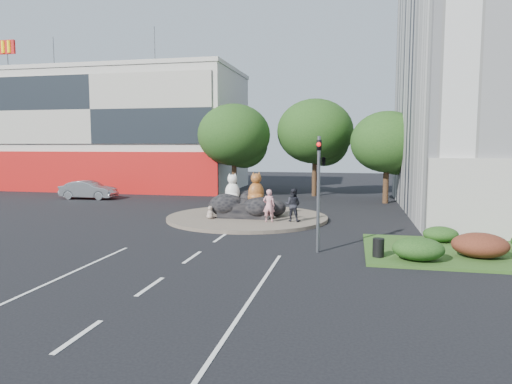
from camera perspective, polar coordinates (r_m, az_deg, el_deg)
ground at (r=19.21m, az=-7.98°, el=-8.10°), size 120.00×120.00×0.00m
roundabout_island at (r=28.60m, az=-1.10°, el=-3.21°), size 10.00×10.00×0.20m
rock_plinth at (r=28.52m, az=-1.11°, el=-2.12°), size 3.20×2.60×0.90m
shophouse_block at (r=51.59m, az=-16.36°, el=7.39°), size 25.20×12.30×17.40m
grass_verge at (r=21.73m, az=26.79°, el=-6.88°), size 10.00×6.00×0.12m
tree_left at (r=40.90m, az=-2.65°, el=6.76°), size 6.46×6.46×8.27m
tree_mid at (r=41.71m, az=7.48°, el=7.13°), size 6.84×6.84×8.76m
tree_right at (r=37.65m, az=16.15°, el=5.67°), size 5.70×5.70×7.30m
hedge_near_green at (r=19.11m, az=19.61°, el=-6.71°), size 2.00×1.60×0.90m
hedge_red at (r=20.54m, az=26.22°, el=-5.98°), size 2.20×1.76×0.99m
hedge_back_green at (r=23.04m, az=22.09°, el=-4.91°), size 1.60×1.28×0.72m
traffic_light at (r=19.57m, az=8.12°, el=2.89°), size 0.44×1.24×5.00m
street_lamp at (r=26.28m, az=26.22°, el=5.13°), size 2.34×0.22×8.06m
cat_white at (r=28.57m, az=-2.97°, el=0.59°), size 1.20×1.08×1.78m
cat_tabby at (r=27.98m, az=0.02°, el=0.61°), size 1.49×1.44×1.89m
kitten_calico at (r=27.67m, az=-5.75°, el=-2.51°), size 0.60×0.57×0.79m
kitten_white at (r=27.48m, az=1.67°, el=-2.45°), size 0.68×0.70×0.88m
pedestrian_pink at (r=26.27m, az=1.63°, el=-1.72°), size 0.75×0.54×1.90m
pedestrian_dark at (r=26.55m, az=4.65°, el=-1.61°), size 1.05×0.88×1.94m
parked_car at (r=41.75m, az=-20.21°, el=0.25°), size 4.83×1.85×1.57m
litter_bin at (r=19.21m, az=15.05°, el=-6.73°), size 0.53×0.53×0.75m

